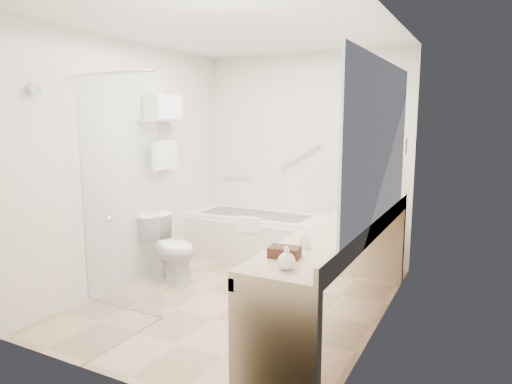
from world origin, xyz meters
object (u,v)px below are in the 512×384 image
at_px(water_bottle_left, 368,201).
at_px(bathtub, 255,236).
at_px(amenity_basket, 284,252).
at_px(vanity_counter, 342,252).
at_px(toilet, 170,248).

bearing_deg(water_bottle_left, bathtub, 159.70).
distance_m(bathtub, water_bottle_left, 1.76).
distance_m(amenity_basket, water_bottle_left, 1.77).
relative_size(bathtub, amenity_basket, 8.20).
distance_m(vanity_counter, toilet, 2.01).
distance_m(vanity_counter, amenity_basket, 0.98).
relative_size(vanity_counter, toilet, 3.85).
bearing_deg(toilet, vanity_counter, -82.16).
bearing_deg(amenity_basket, water_bottle_left, 86.75).
height_order(amenity_basket, water_bottle_left, water_bottle_left).
bearing_deg(toilet, amenity_basket, -107.27).
xyz_separation_m(vanity_counter, amenity_basket, (-0.10, -0.94, 0.24)).
xyz_separation_m(bathtub, toilet, (-0.45, -1.12, 0.07)).
xyz_separation_m(vanity_counter, toilet, (-1.97, 0.27, -0.30)).
relative_size(amenity_basket, water_bottle_left, 1.02).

